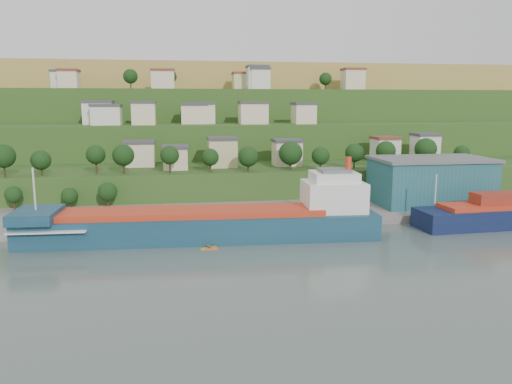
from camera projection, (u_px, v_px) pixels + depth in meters
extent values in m
plane|color=#45544D|center=(273.00, 247.00, 102.89)|extent=(500.00, 500.00, 0.00)
cube|color=slate|center=(327.00, 215.00, 133.20)|extent=(220.00, 26.00, 4.00)
cube|color=slate|center=(23.00, 231.00, 115.83)|extent=(40.00, 18.00, 2.40)
cube|color=#284719|center=(240.00, 198.00, 157.36)|extent=(260.00, 32.00, 20.00)
cube|color=#284719|center=(230.00, 183.00, 186.54)|extent=(280.00, 32.00, 44.00)
cube|color=#284719|center=(222.00, 172.00, 215.72)|extent=(300.00, 32.00, 70.00)
cube|color=olive|center=(211.00, 155.00, 287.70)|extent=(360.00, 120.00, 96.00)
cube|color=beige|center=(140.00, 155.00, 155.32)|extent=(9.05, 7.93, 7.09)
cube|color=#3F3F44|center=(139.00, 142.00, 154.63)|extent=(9.65, 8.53, 0.90)
cube|color=beige|center=(175.00, 159.00, 148.45)|extent=(7.03, 8.34, 6.21)
cube|color=#3F3F44|center=(175.00, 147.00, 147.83)|extent=(7.63, 8.94, 0.90)
cube|color=#C7BD81|center=(222.00, 153.00, 153.48)|extent=(8.49, 8.35, 8.33)
cube|color=#3F3F44|center=(222.00, 138.00, 152.67)|extent=(9.09, 8.95, 0.90)
cube|color=beige|center=(287.00, 154.00, 157.24)|extent=(8.37, 7.83, 7.41)
cube|color=#3F3F44|center=(287.00, 140.00, 156.52)|extent=(8.97, 8.43, 0.90)
cube|color=beige|center=(287.00, 155.00, 160.17)|extent=(7.63, 8.76, 6.04)
cube|color=#3F3F44|center=(287.00, 144.00, 159.56)|extent=(8.23, 9.36, 0.90)
cube|color=silver|center=(385.00, 151.00, 166.46)|extent=(7.53, 8.34, 7.65)
cube|color=brown|center=(386.00, 138.00, 165.72)|extent=(8.13, 8.94, 0.90)
cube|color=silver|center=(425.00, 149.00, 165.45)|extent=(7.40, 7.25, 8.81)
cube|color=#3F3F44|center=(426.00, 134.00, 164.61)|extent=(8.00, 7.85, 0.90)
cube|color=silver|center=(99.00, 114.00, 177.16)|extent=(9.98, 8.87, 7.48)
cube|color=#3F3F44|center=(98.00, 102.00, 176.43)|extent=(10.58, 9.47, 0.90)
cube|color=silver|center=(106.00, 116.00, 171.49)|extent=(9.76, 7.26, 6.28)
cube|color=#3F3F44|center=(106.00, 105.00, 170.87)|extent=(10.36, 7.86, 0.90)
cube|color=beige|center=(144.00, 114.00, 173.18)|extent=(7.89, 7.81, 7.35)
cube|color=#3F3F44|center=(143.00, 102.00, 172.46)|extent=(8.49, 8.41, 0.90)
cube|color=beige|center=(194.00, 115.00, 181.31)|extent=(9.09, 8.29, 6.61)
cube|color=#3F3F44|center=(194.00, 104.00, 180.66)|extent=(9.69, 8.89, 0.90)
cube|color=beige|center=(201.00, 114.00, 182.61)|extent=(9.87, 8.74, 6.97)
cube|color=#3F3F44|center=(201.00, 103.00, 181.92)|extent=(10.47, 9.34, 0.90)
cube|color=beige|center=(253.00, 114.00, 180.96)|extent=(9.91, 8.86, 7.22)
cube|color=#3F3F44|center=(253.00, 103.00, 180.26)|extent=(10.51, 9.46, 0.90)
cube|color=beige|center=(304.00, 114.00, 182.51)|extent=(7.53, 8.90, 6.87)
cube|color=#3F3F44|center=(304.00, 104.00, 181.84)|extent=(8.13, 9.50, 0.90)
cube|color=silver|center=(64.00, 81.00, 200.00)|extent=(8.39, 8.62, 6.64)
cube|color=#3F3F44|center=(63.00, 71.00, 199.35)|extent=(8.99, 9.22, 0.90)
cube|color=beige|center=(69.00, 80.00, 194.83)|extent=(7.21, 8.11, 6.65)
cube|color=brown|center=(68.00, 70.00, 194.17)|extent=(7.81, 8.71, 0.90)
cube|color=beige|center=(163.00, 80.00, 202.43)|extent=(9.14, 8.08, 7.20)
cube|color=brown|center=(163.00, 70.00, 201.72)|extent=(9.74, 8.68, 0.90)
cube|color=#C7BD81|center=(244.00, 82.00, 213.61)|extent=(9.71, 8.13, 6.68)
cube|color=brown|center=(244.00, 73.00, 212.95)|extent=(10.31, 8.73, 0.90)
cube|color=silver|center=(258.00, 79.00, 206.53)|extent=(8.51, 7.38, 8.96)
cube|color=#3F3F44|center=(258.00, 67.00, 205.67)|extent=(9.11, 7.98, 0.90)
cube|color=silver|center=(259.00, 80.00, 206.63)|extent=(7.82, 8.92, 7.99)
cube|color=#3F3F44|center=(259.00, 69.00, 205.85)|extent=(8.42, 9.52, 0.90)
cube|color=beige|center=(353.00, 80.00, 218.80)|extent=(8.87, 7.48, 8.71)
cube|color=brown|center=(353.00, 69.00, 217.96)|extent=(9.47, 8.08, 0.90)
cylinder|color=#382619|center=(4.00, 170.00, 131.87)|extent=(0.50, 0.50, 3.91)
sphere|color=black|center=(3.00, 156.00, 131.23)|extent=(6.26, 6.26, 6.26)
cylinder|color=#382619|center=(42.00, 170.00, 135.31)|extent=(0.50, 0.50, 2.72)
sphere|color=black|center=(41.00, 160.00, 134.82)|extent=(5.35, 5.35, 5.35)
cylinder|color=#382619|center=(96.00, 167.00, 138.33)|extent=(0.50, 0.50, 3.91)
sphere|color=black|center=(96.00, 155.00, 137.73)|extent=(5.30, 5.30, 5.30)
cylinder|color=#382619|center=(124.00, 167.00, 138.74)|extent=(0.50, 0.50, 3.52)
sphere|color=black|center=(123.00, 155.00, 138.15)|extent=(6.02, 6.02, 6.02)
cylinder|color=#382619|center=(170.00, 167.00, 138.70)|extent=(0.50, 0.50, 3.74)
sphere|color=black|center=(170.00, 155.00, 138.12)|extent=(5.26, 5.26, 5.26)
cylinder|color=#382619|center=(210.00, 167.00, 142.83)|extent=(0.50, 0.50, 2.81)
sphere|color=black|center=(210.00, 157.00, 142.35)|extent=(4.97, 4.97, 4.97)
cylinder|color=#382619|center=(248.00, 167.00, 143.12)|extent=(0.50, 0.50, 2.71)
sphere|color=black|center=(248.00, 157.00, 142.60)|extent=(5.87, 5.87, 5.87)
cylinder|color=#382619|center=(290.00, 165.00, 147.51)|extent=(0.50, 0.50, 2.94)
sphere|color=black|center=(291.00, 153.00, 146.92)|extent=(6.99, 6.99, 6.99)
cylinder|color=#382619|center=(320.00, 166.00, 145.20)|extent=(0.50, 0.50, 2.90)
sphere|color=black|center=(321.00, 156.00, 144.69)|extent=(5.24, 5.24, 5.24)
cylinder|color=#382619|center=(354.00, 163.00, 149.73)|extent=(0.50, 0.50, 3.23)
sphere|color=black|center=(354.00, 153.00, 149.18)|extent=(5.57, 5.57, 5.57)
cylinder|color=#382619|center=(385.00, 162.00, 150.79)|extent=(0.50, 0.50, 3.57)
sphere|color=black|center=(386.00, 151.00, 150.20)|extent=(5.97, 5.97, 5.97)
cylinder|color=#382619|center=(425.00, 161.00, 151.28)|extent=(0.50, 0.50, 3.92)
sphere|color=black|center=(426.00, 149.00, 150.63)|extent=(6.61, 6.61, 6.61)
cylinder|color=#382619|center=(461.00, 162.00, 154.31)|extent=(0.50, 0.50, 2.80)
sphere|color=black|center=(462.00, 153.00, 153.84)|extent=(4.90, 4.90, 4.90)
cylinder|color=#382619|center=(131.00, 85.00, 202.46)|extent=(0.50, 0.50, 3.61)
sphere|color=black|center=(130.00, 76.00, 201.86)|extent=(5.84, 5.84, 5.84)
cylinder|color=#382619|center=(325.00, 87.00, 221.51)|extent=(0.50, 0.50, 3.62)
sphere|color=black|center=(325.00, 79.00, 220.94)|extent=(5.53, 5.53, 5.53)
cylinder|color=#382619|center=(170.00, 85.00, 209.72)|extent=(0.50, 0.50, 3.88)
sphere|color=black|center=(170.00, 77.00, 209.11)|extent=(5.66, 5.66, 5.66)
cylinder|color=#382619|center=(258.00, 119.00, 183.89)|extent=(0.50, 0.50, 3.73)
sphere|color=black|center=(258.00, 109.00, 183.30)|extent=(5.70, 5.70, 5.70)
cube|color=#123245|center=(202.00, 232.00, 108.78)|extent=(77.17, 15.62, 7.67)
cube|color=red|center=(191.00, 212.00, 107.66)|extent=(57.37, 12.51, 1.31)
cube|color=#123245|center=(36.00, 215.00, 102.70)|extent=(9.32, 12.45, 2.19)
cube|color=silver|center=(333.00, 196.00, 112.09)|extent=(13.64, 11.56, 6.57)
cube|color=silver|center=(334.00, 177.00, 111.33)|extent=(10.26, 9.22, 2.19)
cube|color=#595B5E|center=(334.00, 170.00, 111.08)|extent=(6.87, 6.87, 0.66)
cylinder|color=red|center=(348.00, 164.00, 111.36)|extent=(1.37, 1.37, 3.29)
cylinder|color=silver|center=(34.00, 189.00, 101.74)|extent=(0.41, 0.41, 8.77)
cube|color=silver|center=(54.00, 226.00, 103.62)|extent=(15.90, 13.08, 0.27)
cylinder|color=silver|center=(436.00, 189.00, 117.09)|extent=(0.33, 0.33, 6.98)
cube|color=maroon|center=(497.00, 198.00, 120.00)|extent=(12.20, 5.55, 2.59)
cube|color=#205462|center=(430.00, 182.00, 136.86)|extent=(30.10, 18.17, 12.00)
cube|color=#595B5E|center=(432.00, 159.00, 135.74)|extent=(31.11, 19.18, 0.80)
cube|color=silver|center=(41.00, 220.00, 116.06)|extent=(5.78, 4.11, 2.49)
cube|color=silver|center=(75.00, 228.00, 112.28)|extent=(4.88, 3.41, 0.92)
cube|color=#FF5E16|center=(210.00, 249.00, 101.45)|extent=(3.27, 0.61, 0.24)
sphere|color=#3F3F44|center=(210.00, 247.00, 101.38)|extent=(0.57, 0.57, 0.57)
cube|color=gold|center=(208.00, 248.00, 101.87)|extent=(3.42, 1.91, 0.26)
sphere|color=#3F3F44|center=(208.00, 246.00, 101.79)|extent=(0.61, 0.61, 0.61)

